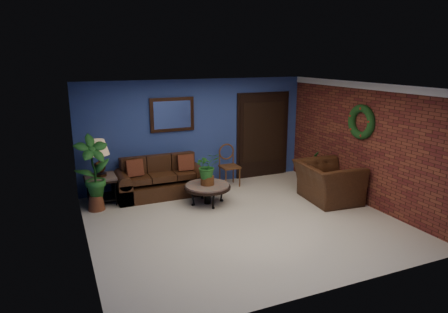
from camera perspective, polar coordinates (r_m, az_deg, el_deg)
name	(u,v)px	position (r m, az deg, el deg)	size (l,w,h in m)	color
floor	(243,221)	(7.58, 2.69, -9.22)	(5.50, 5.50, 0.00)	beige
wall_back	(197,133)	(9.43, -3.88, 3.40)	(5.50, 0.04, 2.50)	navy
wall_left	(82,174)	(6.49, -19.58, -2.37)	(0.04, 5.00, 2.50)	navy
wall_right_brick	(363,144)	(8.71, 19.29, 1.73)	(0.04, 5.00, 2.50)	maroon
ceiling	(244,86)	(6.98, 2.93, 9.98)	(5.50, 5.00, 0.02)	silver
crown_molding	(367,86)	(8.54, 19.79, 9.47)	(0.03, 5.00, 0.14)	white
wall_mirror	(172,115)	(9.14, -7.41, 5.95)	(1.02, 0.06, 0.77)	#3F2313
closet_door	(263,136)	(10.15, 5.56, 2.98)	(1.44, 0.06, 2.18)	black
wreath	(361,122)	(8.63, 19.01, 4.69)	(0.72, 0.72, 0.16)	black
sofa	(161,182)	(8.99, -9.05, -3.64)	(1.95, 0.84, 0.88)	#402312
coffee_table	(207,187)	(8.33, -2.39, -4.40)	(0.97, 0.97, 0.42)	#57514C
end_table	(101,182)	(8.71, -17.20, -3.55)	(0.64, 0.64, 0.59)	#57514C
table_lamp	(98,154)	(8.55, -17.50, 0.41)	(0.45, 0.45, 0.74)	#3F2313
side_chair	(228,162)	(9.48, 0.63, -0.82)	(0.43, 0.43, 0.99)	#5B311A
armchair	(328,182)	(8.77, 14.61, -3.54)	(1.26, 1.10, 0.82)	#402312
coffee_plant	(207,167)	(8.20, -2.42, -1.57)	(0.51, 0.44, 0.68)	brown
floor_plant	(311,168)	(9.56, 12.29, -1.67)	(0.41, 0.34, 0.86)	brown
tall_plant	(94,170)	(8.25, -18.14, -1.85)	(0.77, 0.62, 1.53)	brown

